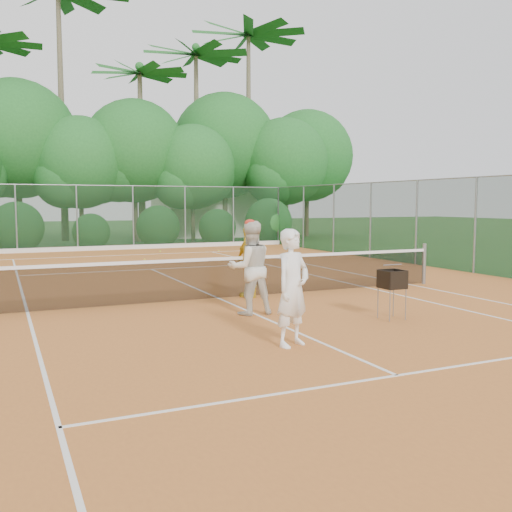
{
  "coord_description": "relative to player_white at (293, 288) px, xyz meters",
  "views": [
    {
      "loc": [
        -4.58,
        -12.13,
        2.23
      ],
      "look_at": [
        0.37,
        -1.2,
        1.1
      ],
      "focal_mm": 40.0,
      "sensor_mm": 36.0,
      "label": 1
    }
  ],
  "objects": [
    {
      "name": "tennis_net",
      "position": [
        0.5,
        4.49,
        -0.39
      ],
      "size": [
        11.97,
        0.1,
        1.1
      ],
      "color": "gray",
      "rests_on": "clay_court"
    },
    {
      "name": "fence_back",
      "position": [
        0.5,
        19.49,
        0.59
      ],
      "size": [
        18.07,
        0.07,
        3.0
      ],
      "color": "#19381E",
      "rests_on": "clay_court"
    },
    {
      "name": "stray_ball_a",
      "position": [
        0.99,
        13.94,
        -0.87
      ],
      "size": [
        0.07,
        0.07,
        0.07
      ],
      "primitive_type": "sphere",
      "color": "yellow",
      "rests_on": "clay_court"
    },
    {
      "name": "ball_hopper",
      "position": [
        2.67,
        1.02,
        -0.16
      ],
      "size": [
        0.41,
        0.41,
        0.94
      ],
      "rotation": [
        0.0,
        0.0,
        -0.05
      ],
      "color": "gray",
      "rests_on": "clay_court"
    },
    {
      "name": "ground",
      "position": [
        0.5,
        4.49,
        -0.93
      ],
      "size": [
        120.0,
        120.0,
        0.0
      ],
      "primitive_type": "plane",
      "color": "#20491A",
      "rests_on": "ground"
    },
    {
      "name": "player_center_grp",
      "position": [
        0.41,
        2.56,
        0.03
      ],
      "size": [
        0.95,
        0.76,
        1.88
      ],
      "color": "silver",
      "rests_on": "clay_court"
    },
    {
      "name": "clay_court",
      "position": [
        0.5,
        4.49,
        -0.92
      ],
      "size": [
        18.0,
        36.0,
        0.02
      ],
      "primitive_type": "cube",
      "color": "#C06D2C",
      "rests_on": "ground"
    },
    {
      "name": "player_yellow",
      "position": [
        1.22,
        4.45,
        -0.06
      ],
      "size": [
        0.55,
        1.04,
        1.69
      ],
      "primitive_type": "imported",
      "rotation": [
        0.0,
        0.0,
        -1.43
      ],
      "color": "gold",
      "rests_on": "clay_court"
    },
    {
      "name": "court_markings",
      "position": [
        0.5,
        4.49,
        -0.9
      ],
      "size": [
        11.03,
        23.83,
        0.01
      ],
      "color": "white",
      "rests_on": "clay_court"
    },
    {
      "name": "stray_ball_c",
      "position": [
        4.98,
        16.47,
        -0.87
      ],
      "size": [
        0.07,
        0.07,
        0.07
      ],
      "primitive_type": "sphere",
      "color": "yellow",
      "rests_on": "clay_court"
    },
    {
      "name": "tropical_treeline",
      "position": [
        1.93,
        24.71,
        4.19
      ],
      "size": [
        32.1,
        8.49,
        15.03
      ],
      "color": "brown",
      "rests_on": "ground"
    },
    {
      "name": "player_white",
      "position": [
        0.0,
        0.0,
        0.0
      ],
      "size": [
        0.78,
        0.65,
        1.81
      ],
      "primitive_type": "imported",
      "rotation": [
        0.0,
        0.0,
        0.4
      ],
      "color": "white",
      "rests_on": "clay_court"
    },
    {
      "name": "club_building",
      "position": [
        9.5,
        28.49,
        0.57
      ],
      "size": [
        8.0,
        5.0,
        3.0
      ],
      "primitive_type": "cube",
      "color": "beige",
      "rests_on": "ground"
    },
    {
      "name": "stray_ball_b",
      "position": [
        2.5,
        17.32,
        -0.87
      ],
      "size": [
        0.07,
        0.07,
        0.07
      ],
      "primitive_type": "sphere",
      "color": "#BEE134",
      "rests_on": "clay_court"
    }
  ]
}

